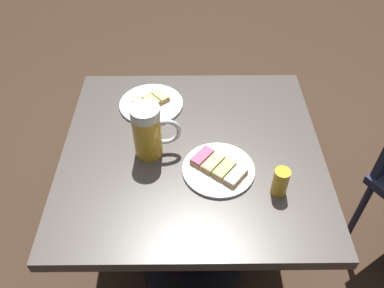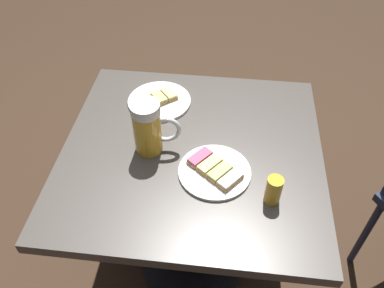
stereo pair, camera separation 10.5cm
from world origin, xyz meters
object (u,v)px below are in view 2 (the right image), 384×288
at_px(plate_near, 215,171).
at_px(beer_glass_small, 274,190).
at_px(plate_far, 159,100).
at_px(beer_mug, 149,128).

xyz_separation_m(plate_near, beer_glass_small, (-0.08, -0.16, 0.03)).
relative_size(plate_far, beer_glass_small, 2.53).
bearing_deg(plate_far, plate_near, -144.43).
distance_m(plate_near, beer_mug, 0.23).
distance_m(beer_mug, beer_glass_small, 0.40).
xyz_separation_m(plate_near, plate_far, (0.31, 0.22, -0.00)).
bearing_deg(beer_glass_small, plate_near, 63.84).
height_order(plate_near, plate_far, same).
bearing_deg(plate_near, beer_glass_small, -116.16).
bearing_deg(plate_far, beer_glass_small, -135.28).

